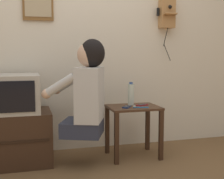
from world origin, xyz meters
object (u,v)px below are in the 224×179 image
(television, at_px, (10,94))
(water_bottle, at_px, (131,94))
(toothbrush, at_px, (140,107))
(cell_phone_spare, at_px, (142,105))
(person, at_px, (87,89))
(wall_phone_antique, at_px, (167,10))
(cell_phone_held, at_px, (127,107))

(television, height_order, water_bottle, television)
(water_bottle, bearing_deg, toothbrush, -83.80)
(cell_phone_spare, distance_m, toothbrush, 0.15)
(person, height_order, wall_phone_antique, wall_phone_antique)
(wall_phone_antique, relative_size, cell_phone_spare, 5.92)
(television, bearing_deg, cell_phone_held, -7.68)
(cell_phone_held, distance_m, water_bottle, 0.20)
(person, xyz_separation_m, television, (-0.69, 0.23, -0.04))
(person, relative_size, cell_phone_held, 6.61)
(person, bearing_deg, television, 93.29)
(cell_phone_spare, xyz_separation_m, water_bottle, (-0.10, 0.07, 0.11))
(cell_phone_held, bearing_deg, wall_phone_antique, 69.62)
(person, distance_m, wall_phone_antique, 1.41)
(person, relative_size, wall_phone_antique, 1.10)
(television, xyz_separation_m, cell_phone_spare, (1.30, -0.08, -0.15))
(person, relative_size, cell_phone_spare, 6.52)
(cell_phone_held, height_order, toothbrush, toothbrush)
(wall_phone_antique, xyz_separation_m, cell_phone_held, (-0.62, -0.42, -1.02))
(person, height_order, cell_phone_spare, person)
(water_bottle, xyz_separation_m, toothbrush, (0.02, -0.20, -0.11))
(person, xyz_separation_m, wall_phone_antique, (1.03, 0.50, 0.83))
(wall_phone_antique, relative_size, cell_phone_held, 6.00)
(wall_phone_antique, height_order, cell_phone_spare, wall_phone_antique)
(toothbrush, bearing_deg, water_bottle, 21.72)
(person, xyz_separation_m, cell_phone_spare, (0.61, 0.16, -0.20))
(television, bearing_deg, cell_phone_spare, -3.45)
(water_bottle, bearing_deg, wall_phone_antique, 27.93)
(water_bottle, height_order, toothbrush, water_bottle)
(wall_phone_antique, height_order, water_bottle, wall_phone_antique)
(cell_phone_held, bearing_deg, person, -133.02)
(wall_phone_antique, bearing_deg, television, -171.09)
(person, height_order, television, person)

